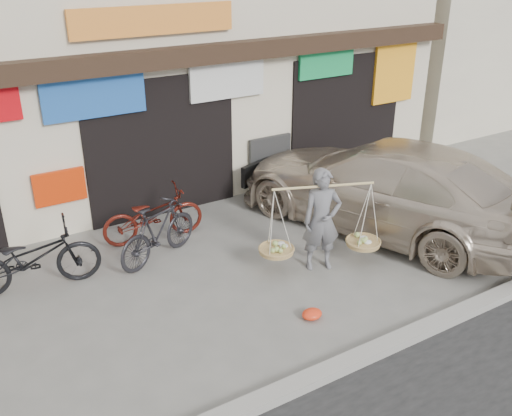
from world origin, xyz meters
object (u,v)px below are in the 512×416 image
bike_0 (32,258)px  suv (383,186)px  bike_1 (158,232)px  street_vendor (322,224)px  bike_2 (153,215)px

bike_0 → suv: suv is taller
bike_1 → suv: suv is taller
street_vendor → bike_0: 4.53m
bike_2 → suv: (3.89, -1.71, 0.34)m
bike_0 → bike_1: size_ratio=1.18×
bike_1 → bike_2: bike_1 is taller
bike_0 → bike_2: bike_0 is taller
bike_0 → bike_2: (2.19, 0.58, -0.05)m
street_vendor → suv: bearing=39.6°
bike_0 → bike_2: 2.27m
bike_2 → suv: suv is taller
street_vendor → bike_2: 3.08m
bike_0 → suv: size_ratio=0.33×
bike_2 → suv: size_ratio=0.30×
bike_0 → suv: (6.08, -1.13, 0.29)m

